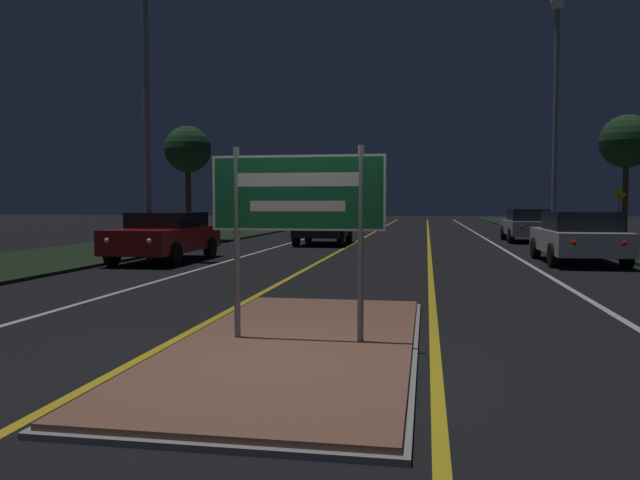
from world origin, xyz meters
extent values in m
plane|color=black|center=(0.00, 0.00, 0.00)|extent=(160.00, 160.00, 0.00)
cube|color=#999993|center=(0.00, 0.77, 0.03)|extent=(2.72, 6.15, 0.05)
cube|color=brown|center=(0.00, 0.77, 0.05)|extent=(2.60, 6.03, 0.10)
cube|color=black|center=(-9.50, 20.00, 0.04)|extent=(5.00, 100.00, 0.08)
cube|color=black|center=(9.50, 20.00, 0.04)|extent=(5.00, 100.00, 0.08)
cube|color=gold|center=(-1.55, 25.00, 0.00)|extent=(0.12, 70.00, 0.01)
cube|color=gold|center=(1.55, 25.00, 0.00)|extent=(0.12, 70.00, 0.01)
cube|color=silver|center=(-4.20, 25.00, 0.00)|extent=(0.12, 70.00, 0.01)
cube|color=silver|center=(4.20, 25.00, 0.00)|extent=(0.12, 70.00, 0.01)
cube|color=silver|center=(-7.20, 25.00, 0.00)|extent=(0.10, 70.00, 0.01)
cube|color=silver|center=(7.20, 25.00, 0.00)|extent=(0.10, 70.00, 0.01)
cylinder|color=gray|center=(-0.72, 0.77, 1.20)|extent=(0.07, 0.07, 2.20)
cylinder|color=gray|center=(0.72, 0.77, 1.20)|extent=(0.07, 0.07, 2.20)
cube|color=#146033|center=(0.00, 0.77, 1.77)|extent=(2.00, 0.04, 0.85)
cube|color=white|center=(0.00, 0.75, 1.77)|extent=(2.00, 0.00, 0.85)
cube|color=#146033|center=(0.00, 0.75, 1.77)|extent=(1.94, 0.01, 0.80)
cube|color=white|center=(0.00, 0.75, 1.92)|extent=(1.40, 0.01, 0.15)
cube|color=white|center=(0.00, 0.75, 1.62)|extent=(1.10, 0.01, 0.12)
cylinder|color=gray|center=(-6.41, 10.60, 4.50)|extent=(0.18, 0.18, 8.99)
cylinder|color=gray|center=(6.24, 18.94, 4.54)|extent=(0.18, 0.18, 9.09)
sphere|color=white|center=(6.24, 18.94, 9.26)|extent=(0.58, 0.58, 0.58)
cube|color=silver|center=(5.58, 12.07, 0.62)|extent=(1.86, 4.33, 0.61)
cube|color=black|center=(5.58, 11.81, 1.18)|extent=(1.64, 2.25, 0.52)
sphere|color=red|center=(5.01, 9.92, 0.69)|extent=(0.14, 0.14, 0.14)
sphere|color=red|center=(6.16, 9.92, 0.69)|extent=(0.14, 0.14, 0.14)
cylinder|color=black|center=(4.69, 13.41, 0.32)|extent=(0.22, 0.63, 0.63)
cylinder|color=black|center=(6.47, 13.41, 0.32)|extent=(0.22, 0.63, 0.63)
cylinder|color=black|center=(4.69, 10.72, 0.32)|extent=(0.22, 0.63, 0.63)
cylinder|color=black|center=(6.47, 10.72, 0.32)|extent=(0.22, 0.63, 0.63)
cube|color=#B7B7BC|center=(5.75, 21.96, 0.62)|extent=(1.74, 4.08, 0.61)
cube|color=black|center=(5.75, 21.71, 1.18)|extent=(1.53, 2.12, 0.50)
sphere|color=red|center=(5.21, 19.94, 0.70)|extent=(0.14, 0.14, 0.14)
sphere|color=red|center=(6.28, 19.94, 0.70)|extent=(0.14, 0.14, 0.14)
cylinder|color=black|center=(4.92, 23.22, 0.32)|extent=(0.22, 0.64, 0.64)
cylinder|color=black|center=(6.57, 23.22, 0.32)|extent=(0.22, 0.64, 0.64)
cylinder|color=black|center=(4.92, 20.69, 0.32)|extent=(0.22, 0.64, 0.64)
cylinder|color=black|center=(6.57, 20.69, 0.32)|extent=(0.22, 0.64, 0.64)
cube|color=maroon|center=(-5.94, 10.61, 0.64)|extent=(1.83, 4.42, 0.66)
cube|color=black|center=(-5.94, 10.88, 1.19)|extent=(1.61, 2.30, 0.43)
sphere|color=white|center=(-6.51, 8.42, 0.72)|extent=(0.14, 0.14, 0.14)
sphere|color=white|center=(-5.37, 8.42, 0.72)|extent=(0.14, 0.14, 0.14)
cylinder|color=black|center=(-6.82, 9.24, 0.31)|extent=(0.22, 0.63, 0.63)
cylinder|color=black|center=(-5.06, 9.24, 0.31)|extent=(0.22, 0.63, 0.63)
cylinder|color=black|center=(-6.82, 11.98, 0.31)|extent=(0.22, 0.63, 0.63)
cylinder|color=black|center=(-5.06, 11.98, 0.31)|extent=(0.22, 0.63, 0.63)
cube|color=black|center=(-2.67, 18.77, 0.70)|extent=(1.83, 4.13, 0.69)
cube|color=black|center=(-2.67, 19.02, 1.26)|extent=(1.61, 2.15, 0.43)
sphere|color=white|center=(-3.24, 16.73, 0.78)|extent=(0.14, 0.14, 0.14)
sphere|color=white|center=(-2.10, 16.73, 0.78)|extent=(0.14, 0.14, 0.14)
cylinder|color=black|center=(-3.54, 17.49, 0.36)|extent=(0.22, 0.71, 0.71)
cylinder|color=black|center=(-1.79, 17.49, 0.36)|extent=(0.22, 0.71, 0.71)
cylinder|color=black|center=(-3.54, 20.05, 0.36)|extent=(0.22, 0.71, 0.71)
cylinder|color=black|center=(-1.79, 20.05, 0.36)|extent=(0.22, 0.71, 0.71)
cube|color=#B7B7BC|center=(-5.59, 34.23, 0.66)|extent=(1.79, 4.50, 0.67)
cube|color=black|center=(-5.59, 34.50, 1.19)|extent=(1.57, 2.34, 0.40)
sphere|color=white|center=(-6.14, 32.01, 0.74)|extent=(0.14, 0.14, 0.14)
sphere|color=white|center=(-5.03, 32.01, 0.74)|extent=(0.14, 0.14, 0.14)
cylinder|color=black|center=(-6.44, 32.84, 0.32)|extent=(0.22, 0.64, 0.64)
cylinder|color=black|center=(-4.73, 32.84, 0.32)|extent=(0.22, 0.64, 0.64)
cylinder|color=black|center=(-6.44, 35.63, 0.32)|extent=(0.22, 0.64, 0.64)
cylinder|color=black|center=(-4.73, 35.63, 0.32)|extent=(0.22, 0.64, 0.64)
cylinder|color=gray|center=(9.72, 22.87, 1.10)|extent=(0.06, 0.06, 2.03)
cube|color=yellow|center=(9.72, 22.87, 2.05)|extent=(0.60, 0.02, 0.60)
cylinder|color=#4C3823|center=(-8.71, 19.46, 1.81)|extent=(0.24, 0.24, 3.46)
sphere|color=#1E4223|center=(-8.71, 19.46, 3.99)|extent=(2.00, 2.00, 2.00)
cylinder|color=#4C3823|center=(10.02, 23.06, 1.97)|extent=(0.24, 0.24, 3.78)
sphere|color=#1E4223|center=(10.02, 23.06, 4.38)|extent=(2.30, 2.30, 2.30)
camera|label=1|loc=(1.44, -6.14, 1.65)|focal=35.00mm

